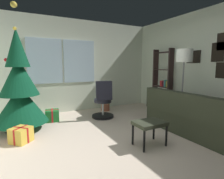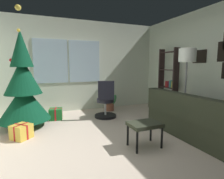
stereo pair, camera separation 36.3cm
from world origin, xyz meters
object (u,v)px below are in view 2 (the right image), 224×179
gift_box_gold (21,132)px  couch (207,123)px  gift_box_red (18,130)px  potted_plant (111,102)px  footstool (145,126)px  floor_lamp (187,61)px  bookshelf (168,85)px  gift_box_green (56,114)px  office_chair (106,103)px  holiday_tree (23,88)px

gift_box_gold → couch: bearing=-21.9°
gift_box_red → potted_plant: potted_plant is taller
footstool → floor_lamp: size_ratio=0.31×
gift_box_red → gift_box_gold: gift_box_gold is taller
footstool → bookshelf: bearing=41.7°
gift_box_green → potted_plant: (1.62, 0.33, 0.11)m
bookshelf → footstool: bearing=-138.3°
gift_box_green → office_chair: size_ratio=0.38×
couch → gift_box_gold: size_ratio=4.87×
holiday_tree → gift_box_gold: 0.99m
holiday_tree → gift_box_red: (-0.11, -0.48, -0.75)m
gift_box_gold → floor_lamp: 3.55m
gift_box_red → floor_lamp: 3.67m
gift_box_green → couch: bearing=-42.5°
holiday_tree → floor_lamp: bearing=-22.4°
office_chair → floor_lamp: (1.35, -1.30, 1.05)m
footstool → floor_lamp: bearing=20.7°
gift_box_red → gift_box_green: 1.11m
office_chair → bookshelf: 1.84m
gift_box_green → gift_box_gold: size_ratio=0.86×
gift_box_gold → potted_plant: size_ratio=0.65×
office_chair → bookshelf: (1.77, -0.23, 0.41)m
potted_plant → gift_box_green: bearing=-168.5°
couch → bookshelf: (0.50, 1.69, 0.50)m
gift_box_gold → holiday_tree: bearing=87.5°
couch → potted_plant: size_ratio=3.15×
office_chair → gift_box_gold: bearing=-161.0°
holiday_tree → gift_box_gold: size_ratio=6.08×
holiday_tree → bookshelf: holiday_tree is taller
couch → holiday_tree: bearing=148.1°
couch → gift_box_gold: 3.42m
couch → gift_box_red: (-3.24, 1.47, -0.18)m
footstool → holiday_tree: size_ratio=0.20×
holiday_tree → office_chair: 1.92m
couch → holiday_tree: (-3.14, 1.95, 0.56)m
holiday_tree → bookshelf: bearing=-4.1°
gift_box_red → gift_box_green: (0.77, 0.80, 0.03)m
holiday_tree → gift_box_red: size_ratio=8.94×
gift_box_red → gift_box_green: size_ratio=0.79×
couch → gift_box_green: 3.36m
gift_box_gold → bookshelf: bearing=6.6°
bookshelf → potted_plant: size_ratio=2.77×
gift_box_green → gift_box_gold: (-0.69, -1.00, -0.00)m
couch → gift_box_green: couch is taller
office_chair → potted_plant: size_ratio=1.48×
floor_lamp → holiday_tree: bearing=157.6°
holiday_tree → footstool: bearing=-44.1°
gift_box_gold → bookshelf: bookshelf is taller
potted_plant → bookshelf: bearing=-33.8°
holiday_tree → potted_plant: bearing=15.9°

